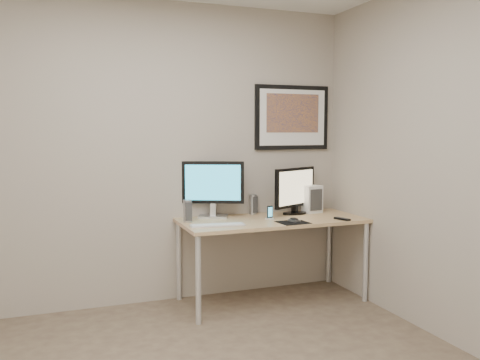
{
  "coord_description": "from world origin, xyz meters",
  "views": [
    {
      "loc": [
        -0.8,
        -2.65,
        1.49
      ],
      "look_at": [
        0.61,
        1.1,
        1.11
      ],
      "focal_mm": 38.0,
      "sensor_mm": 36.0,
      "label": 1
    }
  ],
  "objects_px": {
    "framed_art": "(292,117)",
    "monitor_tv": "(295,190)",
    "monitor_large": "(213,186)",
    "speaker_right": "(253,204)",
    "desk": "(272,226)",
    "speaker_left": "(188,211)",
    "fan_unit": "(312,199)",
    "keyboard": "(217,225)",
    "phone_dock": "(270,213)"
  },
  "relations": [
    {
      "from": "desk",
      "to": "phone_dock",
      "type": "height_order",
      "value": "phone_dock"
    },
    {
      "from": "monitor_large",
      "to": "phone_dock",
      "type": "xyz_separation_m",
      "value": [
        0.43,
        -0.27,
        -0.22
      ]
    },
    {
      "from": "monitor_large",
      "to": "monitor_tv",
      "type": "relative_size",
      "value": 1.02
    },
    {
      "from": "framed_art",
      "to": "monitor_tv",
      "type": "distance_m",
      "value": 0.69
    },
    {
      "from": "monitor_tv",
      "to": "keyboard",
      "type": "relative_size",
      "value": 1.14
    },
    {
      "from": "monitor_tv",
      "to": "speaker_right",
      "type": "distance_m",
      "value": 0.41
    },
    {
      "from": "fan_unit",
      "to": "monitor_tv",
      "type": "bearing_deg",
      "value": -179.05
    },
    {
      "from": "desk",
      "to": "speaker_right",
      "type": "xyz_separation_m",
      "value": [
        -0.06,
        0.3,
        0.16
      ]
    },
    {
      "from": "monitor_large",
      "to": "keyboard",
      "type": "bearing_deg",
      "value": -78.9
    },
    {
      "from": "framed_art",
      "to": "monitor_tv",
      "type": "xyz_separation_m",
      "value": [
        -0.05,
        -0.18,
        -0.66
      ]
    },
    {
      "from": "desk",
      "to": "phone_dock",
      "type": "xyz_separation_m",
      "value": [
        -0.03,
        -0.02,
        0.13
      ]
    },
    {
      "from": "desk",
      "to": "framed_art",
      "type": "height_order",
      "value": "framed_art"
    },
    {
      "from": "phone_dock",
      "to": "fan_unit",
      "type": "relative_size",
      "value": 0.47
    },
    {
      "from": "framed_art",
      "to": "speaker_left",
      "type": "xyz_separation_m",
      "value": [
        -1.08,
        -0.22,
        -0.8
      ]
    },
    {
      "from": "framed_art",
      "to": "fan_unit",
      "type": "relative_size",
      "value": 2.94
    },
    {
      "from": "speaker_right",
      "to": "monitor_large",
      "type": "bearing_deg",
      "value": 175.12
    },
    {
      "from": "keyboard",
      "to": "fan_unit",
      "type": "xyz_separation_m",
      "value": [
        1.04,
        0.33,
        0.12
      ]
    },
    {
      "from": "framed_art",
      "to": "monitor_tv",
      "type": "bearing_deg",
      "value": -106.48
    },
    {
      "from": "speaker_left",
      "to": "speaker_right",
      "type": "bearing_deg",
      "value": 16.97
    },
    {
      "from": "framed_art",
      "to": "keyboard",
      "type": "relative_size",
      "value": 1.69
    },
    {
      "from": "phone_dock",
      "to": "keyboard",
      "type": "distance_m",
      "value": 0.54
    },
    {
      "from": "monitor_tv",
      "to": "fan_unit",
      "type": "height_order",
      "value": "monitor_tv"
    },
    {
      "from": "framed_art",
      "to": "speaker_right",
      "type": "height_order",
      "value": "framed_art"
    },
    {
      "from": "fan_unit",
      "to": "desk",
      "type": "bearing_deg",
      "value": -168.09
    },
    {
      "from": "monitor_tv",
      "to": "keyboard",
      "type": "height_order",
      "value": "monitor_tv"
    },
    {
      "from": "desk",
      "to": "speaker_right",
      "type": "relative_size",
      "value": 8.87
    },
    {
      "from": "monitor_large",
      "to": "fan_unit",
      "type": "height_order",
      "value": "monitor_large"
    },
    {
      "from": "monitor_large",
      "to": "monitor_tv",
      "type": "height_order",
      "value": "monitor_large"
    },
    {
      "from": "desk",
      "to": "speaker_right",
      "type": "height_order",
      "value": "speaker_right"
    },
    {
      "from": "phone_dock",
      "to": "speaker_left",
      "type": "bearing_deg",
      "value": 155.05
    },
    {
      "from": "speaker_left",
      "to": "fan_unit",
      "type": "bearing_deg",
      "value": 4.35
    },
    {
      "from": "desk",
      "to": "monitor_tv",
      "type": "relative_size",
      "value": 3.17
    },
    {
      "from": "fan_unit",
      "to": "speaker_right",
      "type": "bearing_deg",
      "value": 159.19
    },
    {
      "from": "monitor_tv",
      "to": "speaker_right",
      "type": "xyz_separation_m",
      "value": [
        -0.35,
        0.15,
        -0.14
      ]
    },
    {
      "from": "speaker_left",
      "to": "phone_dock",
      "type": "xyz_separation_m",
      "value": [
        0.7,
        -0.13,
        -0.03
      ]
    },
    {
      "from": "fan_unit",
      "to": "speaker_left",
      "type": "bearing_deg",
      "value": 174.9
    },
    {
      "from": "monitor_large",
      "to": "speaker_right",
      "type": "distance_m",
      "value": 0.45
    },
    {
      "from": "phone_dock",
      "to": "monitor_tv",
      "type": "bearing_deg",
      "value": 13.53
    },
    {
      "from": "speaker_left",
      "to": "keyboard",
      "type": "xyz_separation_m",
      "value": [
        0.18,
        -0.26,
        -0.09
      ]
    },
    {
      "from": "framed_art",
      "to": "speaker_right",
      "type": "bearing_deg",
      "value": -176.09
    },
    {
      "from": "keyboard",
      "to": "fan_unit",
      "type": "bearing_deg",
      "value": 24.04
    },
    {
      "from": "desk",
      "to": "speaker_right",
      "type": "distance_m",
      "value": 0.35
    },
    {
      "from": "phone_dock",
      "to": "speaker_right",
      "type": "bearing_deg",
      "value": 80.43
    },
    {
      "from": "monitor_large",
      "to": "speaker_left",
      "type": "relative_size",
      "value": 2.72
    },
    {
      "from": "framed_art",
      "to": "fan_unit",
      "type": "bearing_deg",
      "value": -45.83
    },
    {
      "from": "framed_art",
      "to": "monitor_tv",
      "type": "height_order",
      "value": "framed_art"
    },
    {
      "from": "desk",
      "to": "speaker_left",
      "type": "relative_size",
      "value": 8.47
    },
    {
      "from": "monitor_large",
      "to": "phone_dock",
      "type": "height_order",
      "value": "monitor_large"
    },
    {
      "from": "desk",
      "to": "monitor_tv",
      "type": "height_order",
      "value": "monitor_tv"
    },
    {
      "from": "monitor_large",
      "to": "speaker_right",
      "type": "xyz_separation_m",
      "value": [
        0.4,
        0.05,
        -0.19
      ]
    }
  ]
}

